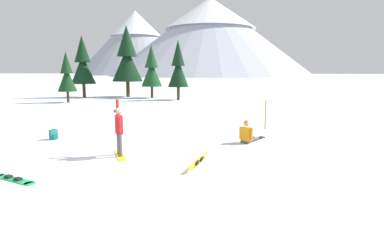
# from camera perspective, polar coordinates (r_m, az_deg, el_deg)

# --- Properties ---
(ground_plane) EXTENTS (800.00, 800.00, 0.00)m
(ground_plane) POSITION_cam_1_polar(r_m,az_deg,el_deg) (11.02, -11.07, -7.36)
(ground_plane) COLOR silver
(snowboarder_foreground) EXTENTS (1.00, 1.52, 2.02)m
(snowboarder_foreground) POSITION_cam_1_polar(r_m,az_deg,el_deg) (11.65, -12.96, -1.74)
(snowboarder_foreground) COLOR yellow
(snowboarder_foreground) RESTS_ON ground_plane
(snowboarder_midground) EXTENTS (1.21, 1.70, 0.99)m
(snowboarder_midground) POSITION_cam_1_polar(r_m,az_deg,el_deg) (13.82, 10.00, -2.57)
(snowboarder_midground) COLOR #4C4C51
(snowboarder_midground) RESTS_ON ground_plane
(loose_snowboard_far_spare) EXTENTS (0.46, 1.88, 0.29)m
(loose_snowboard_far_spare) POSITION_cam_1_polar(r_m,az_deg,el_deg) (10.34, 1.15, -7.41)
(loose_snowboard_far_spare) COLOR yellow
(loose_snowboard_far_spare) RESTS_ON ground_plane
(loose_snowboard_near_right) EXTENTS (1.73, 0.84, 0.09)m
(loose_snowboard_near_right) POSITION_cam_1_polar(r_m,az_deg,el_deg) (10.39, -29.39, -9.20)
(loose_snowboard_near_right) COLOR #19B259
(loose_snowboard_near_right) RESTS_ON ground_plane
(backpack_teal) EXTENTS (0.36, 0.38, 0.47)m
(backpack_teal) POSITION_cam_1_polar(r_m,az_deg,el_deg) (15.53, -23.57, -2.43)
(backpack_teal) COLOR #1E7A7F
(backpack_teal) RESTS_ON ground_plane
(trail_marker_pole) EXTENTS (0.06, 0.06, 1.53)m
(trail_marker_pole) POSITION_cam_1_polar(r_m,az_deg,el_deg) (17.12, 13.03, 0.92)
(trail_marker_pole) COLOR orange
(trail_marker_pole) RESTS_ON ground_plane
(pine_tree_slender) EXTENTS (3.59, 3.59, 8.38)m
(pine_tree_slender) POSITION_cam_1_polar(r_m,az_deg,el_deg) (38.93, -11.58, 10.83)
(pine_tree_slender) COLOR #472D19
(pine_tree_slender) RESTS_ON ground_plane
(pine_tree_short) EXTENTS (2.37, 2.37, 6.02)m
(pine_tree_short) POSITION_cam_1_polar(r_m,az_deg,el_deg) (36.77, -7.26, 9.06)
(pine_tree_short) COLOR #472D19
(pine_tree_short) RESTS_ON ground_plane
(pine_tree_broad) EXTENTS (2.19, 2.19, 6.31)m
(pine_tree_broad) POSITION_cam_1_polar(r_m,az_deg,el_deg) (34.02, -2.50, 9.41)
(pine_tree_broad) COLOR #472D19
(pine_tree_broad) RESTS_ON ground_plane
(pine_tree_twin) EXTENTS (2.82, 2.82, 7.14)m
(pine_tree_twin) POSITION_cam_1_polar(r_m,az_deg,el_deg) (39.71, -19.00, 9.51)
(pine_tree_twin) COLOR #472D19
(pine_tree_twin) RESTS_ON ground_plane
(pine_tree_young) EXTENTS (1.81, 1.81, 4.93)m
(pine_tree_young) POSITION_cam_1_polar(r_m,az_deg,el_deg) (33.41, -21.55, 7.54)
(pine_tree_young) COLOR #472D19
(pine_tree_young) RESTS_ON ground_plane
(peak_west_ridge) EXTENTS (97.51, 97.51, 52.78)m
(peak_west_ridge) POSITION_cam_1_polar(r_m,az_deg,el_deg) (278.57, -10.05, 13.65)
(peak_west_ridge) COLOR #9EA3B2
(peak_west_ridge) RESTS_ON ground_plane
(peak_east_ridge) EXTENTS (131.09, 131.09, 49.92)m
(peak_east_ridge) POSITION_cam_1_polar(r_m,az_deg,el_deg) (214.35, 3.25, 14.88)
(peak_east_ridge) COLOR #B2B7C6
(peak_east_ridge) RESTS_ON ground_plane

